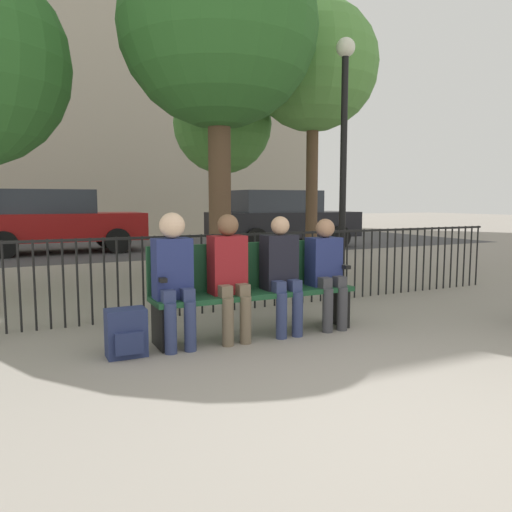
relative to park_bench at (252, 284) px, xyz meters
name	(u,v)px	position (x,y,z in m)	size (l,w,h in m)	color
ground_plane	(423,427)	(0.00, -2.37, -0.50)	(80.00, 80.00, 0.00)	gray
park_bench	(252,284)	(0.00, 0.00, 0.00)	(2.09, 0.45, 0.92)	#194728
seated_person_0	(174,272)	(-0.85, -0.13, 0.20)	(0.34, 0.39, 1.24)	navy
seated_person_1	(229,271)	(-0.31, -0.13, 0.18)	(0.34, 0.39, 1.22)	brown
seated_person_2	(281,269)	(0.26, -0.13, 0.16)	(0.34, 0.39, 1.19)	navy
seated_person_3	(326,267)	(0.80, -0.13, 0.14)	(0.34, 0.39, 1.16)	#3D3D42
backpack	(126,333)	(-1.31, -0.22, -0.30)	(0.34, 0.25, 0.42)	navy
fence_railing	(213,266)	(-0.02, 1.06, 0.06)	(9.01, 0.03, 0.95)	black
tree_0	(313,67)	(2.87, 3.46, 3.24)	(2.34, 2.34, 4.95)	brown
tree_1	(223,126)	(1.66, 4.85, 2.31)	(1.94, 1.94, 3.81)	#4C3823
tree_2	(218,28)	(0.76, 2.78, 3.41)	(3.01, 3.01, 5.45)	brown
lamp_post	(344,126)	(2.33, 1.74, 1.94)	(0.28, 0.28, 3.70)	black
street_surface	(102,250)	(0.00, 9.63, -0.50)	(24.00, 6.00, 0.01)	#3D3D3F
parked_car_0	(56,220)	(-1.17, 9.33, 0.34)	(4.20, 1.94, 1.62)	maroon
parked_car_1	(281,218)	(4.68, 7.94, 0.34)	(4.20, 1.94, 1.62)	black
building_facade	(63,25)	(0.00, 17.63, 7.81)	(20.00, 6.00, 16.63)	#B2A893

